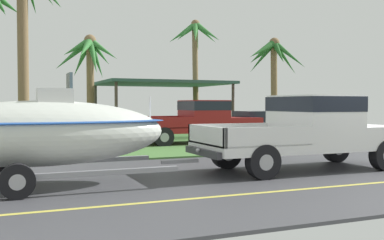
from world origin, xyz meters
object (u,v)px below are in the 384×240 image
Objects in this scene: parked_pickup_background at (203,120)px; carport_awning at (161,85)px; pickup_truck_towing at (313,128)px; palm_tree_far_right at (272,62)px; boat_on_trailer at (41,133)px; palm_tree_mid at (195,47)px; palm_tree_far_left at (89,60)px; parked_sedan_near at (267,126)px.

carport_awning is at bearing 93.29° from parked_pickup_background.
palm_tree_far_right is (5.65, 10.85, 2.87)m from pickup_truck_towing.
boat_on_trailer is at bearing -138.87° from palm_tree_far_right.
carport_awning is 3.81m from palm_tree_mid.
carport_awning is at bearing 161.17° from palm_tree_far_right.
palm_tree_mid is 6.69m from palm_tree_far_left.
carport_awning is (-3.68, 4.41, 2.04)m from parked_sedan_near.
carport_awning is at bearing 129.86° from parked_sedan_near.
parked_sedan_near is 4.53m from palm_tree_far_right.
parked_pickup_background is at bearing -110.06° from palm_tree_mid.
carport_awning is 1.22× the size of palm_tree_far_right.
boat_on_trailer is at bearing -180.00° from pickup_truck_towing.
parked_sedan_near is at bearing 38.32° from boat_on_trailer.
palm_tree_far_left is (3.12, 12.57, 2.72)m from boat_on_trailer.
boat_on_trailer is (-6.77, -0.00, 0.05)m from pickup_truck_towing.
parked_pickup_background is at bearing -173.78° from parked_sedan_near.
parked_sedan_near is 6.10m from carport_awning.
carport_awning is 6.00m from palm_tree_far_right.
parked_sedan_near is 0.86× the size of palm_tree_far_left.
palm_tree_far_left is (-6.35, -1.77, -1.15)m from palm_tree_mid.
palm_tree_mid reaches higher than palm_tree_far_left.
parked_sedan_near is at bearing -29.68° from palm_tree_far_left.
palm_tree_far_left reaches higher than carport_awning.
palm_tree_mid reaches higher than boat_on_trailer.
palm_tree_far_right is (5.56, -1.90, 1.22)m from carport_awning.
palm_tree_mid is (-1.08, 6.00, 4.32)m from parked_sedan_near.
carport_awning reaches higher than parked_pickup_background.
palm_tree_mid is 4.69m from palm_tree_far_right.
palm_tree_far_right is (5.29, 2.89, 2.90)m from parked_pickup_background.
parked_pickup_background is 1.10× the size of palm_tree_far_right.
palm_tree_far_right is at bearing 28.64° from parked_pickup_background.
palm_tree_far_left is (-4.02, 4.61, 2.81)m from parked_pickup_background.
parked_pickup_background is at bearing 48.13° from boat_on_trailer.
palm_tree_far_right is at bearing 53.27° from parked_sedan_near.
parked_pickup_background is 0.90× the size of carport_awning.
boat_on_trailer is 13.45m from parked_sedan_near.
pickup_truck_towing is 7.97m from parked_pickup_background.
palm_tree_far_left is at bearing 169.54° from palm_tree_far_right.
boat_on_trailer reaches higher than parked_pickup_background.
palm_tree_far_right is (12.43, 10.85, 2.81)m from boat_on_trailer.
palm_tree_far_right reaches higher than parked_sedan_near.
palm_tree_far_left is at bearing -177.29° from carport_awning.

